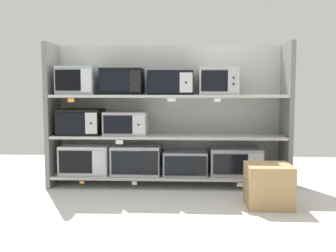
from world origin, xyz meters
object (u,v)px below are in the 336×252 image
(microwave_8, at_px, (171,83))
(microwave_1, at_px, (136,160))
(microwave_4, at_px, (81,122))
(microwave_5, at_px, (126,123))
(microwave_0, at_px, (85,159))
(microwave_6, at_px, (78,81))
(microwave_2, at_px, (185,163))
(microwave_7, at_px, (122,82))
(microwave_9, at_px, (218,81))
(shipping_carton, at_px, (268,185))
(microwave_3, at_px, (236,162))

(microwave_8, bearing_deg, microwave_1, 179.97)
(microwave_4, bearing_deg, microwave_8, -0.01)
(microwave_1, height_order, microwave_5, microwave_5)
(microwave_0, bearing_deg, microwave_8, -0.01)
(microwave_4, bearing_deg, microwave_6, 179.41)
(microwave_2, xyz_separation_m, microwave_7, (-0.71, 0.00, 0.92))
(microwave_4, height_order, microwave_9, microwave_9)
(microwave_7, bearing_deg, microwave_0, -180.00)
(microwave_5, bearing_deg, shipping_carton, -26.95)
(shipping_carton, bearing_deg, microwave_8, 142.04)
(microwave_8, xyz_separation_m, shipping_carton, (0.95, -0.74, -0.98))
(microwave_1, distance_m, microwave_5, 0.44)
(microwave_1, height_order, microwave_4, microwave_4)
(microwave_3, bearing_deg, microwave_9, -179.97)
(microwave_7, relative_size, microwave_8, 0.93)
(microwave_4, xyz_separation_m, microwave_6, (-0.03, 0.00, 0.47))
(microwave_1, bearing_deg, microwave_7, 179.98)
(microwave_2, bearing_deg, microwave_9, 0.03)
(microwave_6, relative_size, microwave_9, 0.97)
(microwave_3, xyz_separation_m, microwave_8, (-0.74, -0.00, 0.89))
(microwave_9, bearing_deg, microwave_3, 0.03)
(microwave_7, bearing_deg, microwave_3, 0.01)
(microwave_2, relative_size, microwave_6, 1.16)
(microwave_7, xyz_separation_m, shipping_carton, (1.50, -0.75, -0.99))
(microwave_4, bearing_deg, microwave_2, -0.01)
(microwave_7, height_order, shipping_carton, microwave_7)
(microwave_2, height_order, microwave_6, microwave_6)
(shipping_carton, bearing_deg, microwave_3, 106.30)
(microwave_5, bearing_deg, microwave_6, 179.98)
(microwave_2, distance_m, microwave_8, 0.92)
(microwave_9, bearing_deg, microwave_7, -180.00)
(microwave_1, relative_size, microwave_8, 1.10)
(microwave_7, xyz_separation_m, microwave_9, (1.08, 0.00, 0.00))
(microwave_5, relative_size, shipping_carton, 1.16)
(microwave_2, bearing_deg, microwave_4, 179.99)
(microwave_5, bearing_deg, microwave_7, 179.98)
(microwave_3, distance_m, microwave_7, 1.57)
(microwave_1, height_order, microwave_3, microwave_1)
(microwave_1, relative_size, microwave_7, 1.17)
(microwave_3, distance_m, microwave_6, 2.01)
(microwave_1, xyz_separation_m, microwave_9, (0.92, 0.00, 0.89))
(microwave_0, relative_size, microwave_8, 1.12)
(microwave_2, xyz_separation_m, microwave_8, (-0.16, -0.00, 0.91))
(microwave_5, xyz_separation_m, microwave_9, (1.04, 0.00, 0.47))
(microwave_5, height_order, shipping_carton, microwave_5)
(microwave_0, xyz_separation_m, microwave_8, (0.99, -0.00, 0.88))
(microwave_1, xyz_separation_m, microwave_6, (-0.66, 0.00, 0.90))
(microwave_0, height_order, microwave_5, microwave_5)
(microwave_6, distance_m, microwave_9, 1.59)
(microwave_2, relative_size, microwave_8, 0.98)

